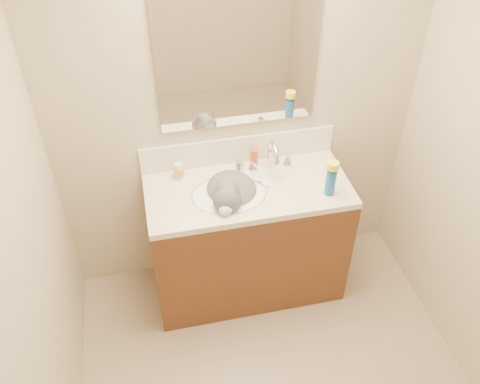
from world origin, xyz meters
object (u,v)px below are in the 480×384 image
cat (231,195)px  amber_bottle (254,157)px  pill_bottle (179,171)px  basin (229,203)px  vanity_cabinet (247,242)px  silver_jar (240,165)px  spray_can (330,183)px  faucet (272,158)px

cat → amber_bottle: 0.31m
cat → amber_bottle: cat is taller
cat → pill_bottle: cat is taller
amber_bottle → basin: bearing=-130.7°
pill_bottle → amber_bottle: (0.47, 0.03, 0.00)m
vanity_cabinet → silver_jar: silver_jar is taller
vanity_cabinet → spray_can: size_ratio=7.55×
basin → amber_bottle: (0.21, 0.24, 0.13)m
faucet → cat: 0.34m
faucet → amber_bottle: bearing=141.6°
faucet → basin: bearing=-150.9°
amber_bottle → spray_can: bearing=-45.2°
pill_bottle → silver_jar: bearing=0.6°
silver_jar → amber_bottle: (0.10, 0.02, 0.03)m
vanity_cabinet → basin: (-0.12, -0.03, 0.38)m
vanity_cabinet → basin: size_ratio=2.67×
cat → spray_can: bearing=6.4°
vanity_cabinet → faucet: (0.18, 0.14, 0.54)m
silver_jar → amber_bottle: 0.10m
basin → amber_bottle: size_ratio=4.06×
basin → silver_jar: silver_jar is taller
silver_jar → faucet: bearing=-15.0°
amber_bottle → spray_can: 0.51m
pill_bottle → amber_bottle: size_ratio=0.91×
pill_bottle → silver_jar: 0.37m
basin → vanity_cabinet: bearing=14.0°
faucet → pill_bottle: (-0.56, 0.05, -0.04)m
basin → faucet: (0.30, 0.17, 0.16)m
vanity_cabinet → cat: (-0.11, -0.02, 0.43)m
basin → spray_can: 0.60m
basin → amber_bottle: 0.34m
cat → spray_can: 0.57m
faucet → amber_bottle: 0.12m
cat → amber_bottle: size_ratio=4.28×
cat → pill_bottle: bearing=163.8°
faucet → cat: size_ratio=0.59×
vanity_cabinet → silver_jar: (-0.01, 0.19, 0.48)m
faucet → spray_can: 0.39m
cat → silver_jar: 0.23m
vanity_cabinet → spray_can: spray_can is taller
pill_bottle → silver_jar: (0.37, 0.00, -0.02)m
vanity_cabinet → amber_bottle: (0.09, 0.21, 0.51)m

